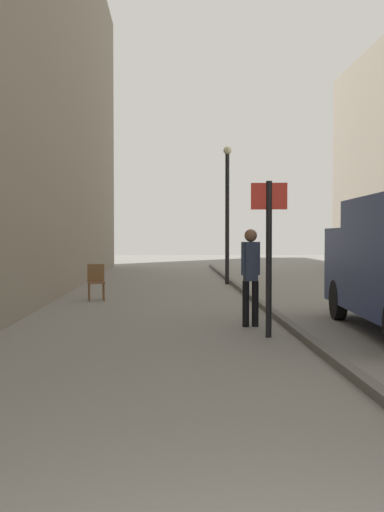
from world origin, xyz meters
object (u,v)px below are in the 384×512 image
object	(u,v)px
street_sign_post	(269,245)
cafe_chair_near_window	(96,279)
pedestrian_main_foreground	(251,270)
lamp_post	(227,206)

from	to	relation	value
street_sign_post	cafe_chair_near_window	world-z (taller)	street_sign_post
pedestrian_main_foreground	lamp_post	bearing A→B (deg)	78.96
pedestrian_main_foreground	street_sign_post	xyz separation A→B (m)	(0.15, -1.24, 0.50)
street_sign_post	cafe_chair_near_window	xyz separation A→B (m)	(-3.58, 6.14, -1.00)
cafe_chair_near_window	pedestrian_main_foreground	bearing A→B (deg)	114.66
street_sign_post	cafe_chair_near_window	bearing A→B (deg)	-53.33
pedestrian_main_foreground	street_sign_post	world-z (taller)	street_sign_post
street_sign_post	lamp_post	size ratio (longest dim) A/B	0.55
cafe_chair_near_window	street_sign_post	bearing A→B (deg)	109.89
street_sign_post	cafe_chair_near_window	size ratio (longest dim) A/B	2.77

